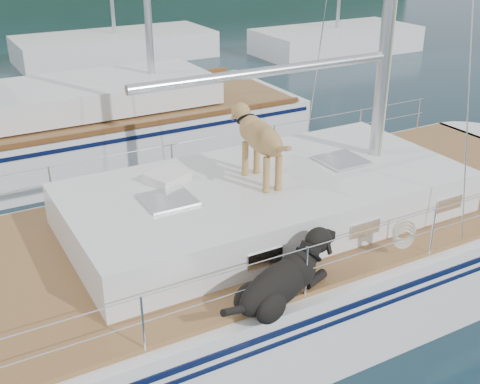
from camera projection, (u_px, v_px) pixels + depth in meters
ground at (215, 311)px, 8.19m from camera, size 120.00×120.00×0.00m
main_sailboat at (221, 267)px, 7.94m from camera, size 12.00×4.10×14.01m
neighbor_sailboat at (54, 137)px, 12.78m from camera, size 11.00×3.50×13.30m
bg_boat_center at (116, 47)px, 22.47m from camera, size 7.20×3.00×11.65m
bg_boat_east at (336, 41)px, 23.63m from camera, size 6.40×3.00×11.65m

